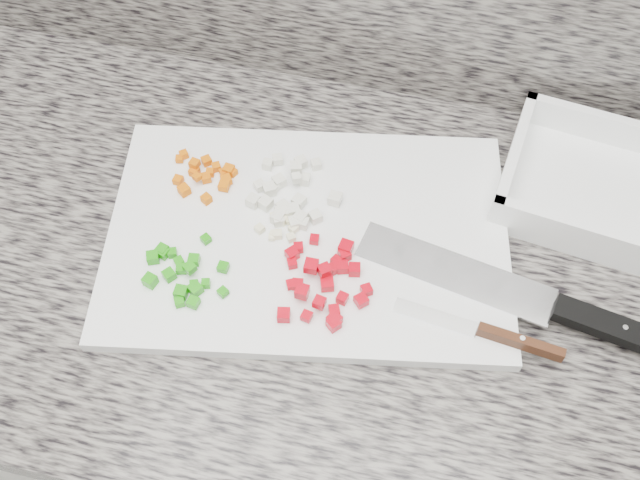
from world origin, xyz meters
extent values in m
cube|color=silver|center=(0.00, 1.44, 0.43)|extent=(3.92, 0.62, 0.86)
cube|color=slate|center=(0.00, 1.44, 0.88)|extent=(3.96, 0.64, 0.04)
cube|color=white|center=(-0.01, 1.46, 0.91)|extent=(0.54, 0.41, 0.02)
cube|color=#D66104|center=(-0.16, 1.50, 0.93)|extent=(0.01, 0.01, 0.01)
cube|color=#D66104|center=(-0.14, 1.47, 0.92)|extent=(0.02, 0.02, 0.01)
cube|color=#D66104|center=(-0.18, 1.49, 0.92)|extent=(0.01, 0.01, 0.01)
cube|color=#D66104|center=(-0.15, 1.52, 0.92)|extent=(0.01, 0.01, 0.01)
cube|color=#D66104|center=(-0.13, 1.52, 0.92)|extent=(0.01, 0.01, 0.01)
cube|color=#D66104|center=(-0.17, 1.51, 0.92)|extent=(0.01, 0.01, 0.01)
cube|color=#D66104|center=(-0.12, 1.50, 0.92)|extent=(0.01, 0.01, 0.01)
cube|color=#D66104|center=(-0.12, 1.52, 0.92)|extent=(0.01, 0.01, 0.01)
cube|color=#D66104|center=(-0.12, 1.51, 0.92)|extent=(0.02, 0.02, 0.01)
cube|color=#D66104|center=(-0.14, 1.53, 0.92)|extent=(0.01, 0.01, 0.01)
cube|color=#D66104|center=(-0.19, 1.53, 0.92)|extent=(0.01, 0.01, 0.01)
cube|color=#D66104|center=(-0.17, 1.52, 0.93)|extent=(0.01, 0.01, 0.01)
cube|color=#D66104|center=(-0.17, 1.48, 0.92)|extent=(0.02, 0.02, 0.01)
cube|color=#D66104|center=(-0.15, 1.51, 0.92)|extent=(0.02, 0.02, 0.01)
cube|color=#D66104|center=(-0.19, 1.54, 0.92)|extent=(0.01, 0.01, 0.01)
cube|color=#D66104|center=(-0.13, 1.52, 0.92)|extent=(0.01, 0.01, 0.01)
cube|color=#D66104|center=(-0.16, 1.53, 0.92)|extent=(0.02, 0.02, 0.01)
cube|color=silver|center=(-0.07, 1.48, 0.92)|extent=(0.02, 0.02, 0.01)
cube|color=silver|center=(-0.04, 1.56, 0.92)|extent=(0.02, 0.02, 0.01)
cube|color=silver|center=(-0.08, 1.51, 0.92)|extent=(0.02, 0.02, 0.01)
cube|color=silver|center=(-0.02, 1.56, 0.92)|extent=(0.02, 0.02, 0.01)
cube|color=silver|center=(-0.04, 1.52, 0.93)|extent=(0.01, 0.01, 0.01)
cube|color=silver|center=(-0.02, 1.46, 0.92)|extent=(0.02, 0.02, 0.01)
cube|color=silver|center=(-0.04, 1.48, 0.92)|extent=(0.02, 0.02, 0.01)
cube|color=silver|center=(-0.04, 1.54, 0.93)|extent=(0.02, 0.02, 0.01)
cube|color=silver|center=(0.00, 1.48, 0.92)|extent=(0.02, 0.02, 0.01)
cube|color=silver|center=(-0.04, 1.48, 0.92)|extent=(0.02, 0.02, 0.01)
cube|color=silver|center=(-0.03, 1.50, 0.92)|extent=(0.02, 0.02, 0.01)
cube|color=silver|center=(-0.08, 1.54, 0.92)|extent=(0.01, 0.01, 0.01)
cube|color=silver|center=(-0.07, 1.56, 0.92)|extent=(0.02, 0.02, 0.01)
cube|color=silver|center=(0.02, 1.51, 0.92)|extent=(0.02, 0.02, 0.01)
cube|color=silver|center=(-0.05, 1.47, 0.92)|extent=(0.02, 0.02, 0.01)
cube|color=silver|center=(-0.04, 1.48, 0.92)|extent=(0.02, 0.02, 0.01)
cube|color=silver|center=(-0.01, 1.47, 0.92)|extent=(0.01, 0.01, 0.01)
cube|color=silver|center=(-0.03, 1.53, 0.92)|extent=(0.01, 0.01, 0.01)
cube|color=silver|center=(-0.07, 1.51, 0.92)|extent=(0.02, 0.02, 0.01)
cube|color=silver|center=(-0.02, 1.47, 0.92)|extent=(0.02, 0.02, 0.01)
cube|color=silver|center=(-0.06, 1.52, 0.92)|extent=(0.02, 0.02, 0.01)
cube|color=silver|center=(-0.03, 1.48, 0.92)|extent=(0.02, 0.02, 0.01)
cube|color=silver|center=(-0.08, 1.48, 0.92)|extent=(0.02, 0.02, 0.01)
cube|color=silver|center=(-0.06, 1.51, 0.92)|extent=(0.01, 0.01, 0.01)
cube|color=silver|center=(-0.04, 1.46, 0.92)|extent=(0.02, 0.02, 0.01)
cube|color=#1E920D|center=(-0.17, 1.39, 0.92)|extent=(0.02, 0.02, 0.01)
cube|color=#1E920D|center=(-0.12, 1.37, 0.93)|extent=(0.02, 0.02, 0.01)
cube|color=#1E920D|center=(-0.11, 1.35, 0.92)|extent=(0.02, 0.02, 0.01)
cube|color=#1E920D|center=(-0.13, 1.34, 0.92)|extent=(0.01, 0.01, 0.01)
cube|color=#1E920D|center=(-0.13, 1.39, 0.92)|extent=(0.01, 0.01, 0.01)
cube|color=#1E920D|center=(-0.17, 1.35, 0.92)|extent=(0.02, 0.02, 0.01)
cube|color=#1E920D|center=(-0.17, 1.39, 0.92)|extent=(0.02, 0.02, 0.01)
cube|color=#1E920D|center=(-0.12, 1.35, 0.92)|extent=(0.01, 0.01, 0.01)
cube|color=#1E920D|center=(-0.09, 1.38, 0.92)|extent=(0.01, 0.01, 0.01)
cube|color=#1E920D|center=(-0.15, 1.36, 0.92)|extent=(0.02, 0.02, 0.01)
cube|color=#1E920D|center=(-0.13, 1.33, 0.92)|extent=(0.01, 0.01, 0.01)
cube|color=#1E920D|center=(-0.08, 1.35, 0.92)|extent=(0.01, 0.01, 0.01)
cube|color=#1E920D|center=(-0.15, 1.39, 0.92)|extent=(0.01, 0.01, 0.01)
cube|color=#1E920D|center=(-0.11, 1.33, 0.92)|extent=(0.01, 0.01, 0.01)
cube|color=#1E920D|center=(-0.17, 1.38, 0.92)|extent=(0.02, 0.02, 0.01)
cube|color=#1E920D|center=(-0.10, 1.36, 0.92)|extent=(0.01, 0.01, 0.01)
cube|color=#1E920D|center=(-0.14, 1.38, 0.92)|extent=(0.01, 0.01, 0.01)
cube|color=#1E920D|center=(-0.14, 1.37, 0.92)|extent=(0.01, 0.01, 0.01)
cube|color=#1E920D|center=(-0.12, 1.42, 0.92)|extent=(0.01, 0.01, 0.01)
cube|color=#BA0211|center=(0.08, 1.39, 0.92)|extent=(0.02, 0.02, 0.01)
cube|color=#BA0211|center=(0.01, 1.37, 0.93)|extent=(0.02, 0.02, 0.01)
cube|color=#BA0211|center=(0.06, 1.42, 0.92)|extent=(0.02, 0.02, 0.01)
cube|color=#BA0211|center=(0.03, 1.36, 0.93)|extent=(0.02, 0.02, 0.01)
cube|color=#BA0211|center=(0.05, 1.35, 0.92)|extent=(0.02, 0.02, 0.01)
cube|color=#BA0211|center=(0.05, 1.36, 0.92)|extent=(0.02, 0.02, 0.01)
cube|color=#BA0211|center=(0.04, 1.42, 0.92)|extent=(0.01, 0.01, 0.01)
cube|color=#BA0211|center=(0.02, 1.34, 0.92)|extent=(0.01, 0.01, 0.01)
cube|color=#BA0211|center=(0.03, 1.40, 0.93)|extent=(0.02, 0.02, 0.01)
cube|color=#BA0211|center=(0.08, 1.38, 0.92)|extent=(0.02, 0.02, 0.01)
cube|color=#BA0211|center=(-0.02, 1.42, 0.92)|extent=(0.02, 0.02, 0.01)
cube|color=#BA0211|center=(0.04, 1.41, 0.92)|extent=(0.02, 0.02, 0.01)
cube|color=#BA0211|center=(0.03, 1.39, 0.92)|extent=(0.02, 0.02, 0.01)
cube|color=#BA0211|center=(0.05, 1.42, 0.92)|extent=(0.02, 0.02, 0.01)
cube|color=#BA0211|center=(-0.01, 1.38, 0.92)|extent=(0.01, 0.01, 0.01)
cube|color=#BA0211|center=(0.01, 1.40, 0.93)|extent=(0.02, 0.02, 0.01)
cube|color=#BA0211|center=(0.00, 1.45, 0.92)|extent=(0.01, 0.01, 0.01)
cube|color=#BA0211|center=(-0.01, 1.34, 0.92)|extent=(0.02, 0.02, 0.01)
cube|color=#BA0211|center=(0.00, 1.38, 0.92)|extent=(0.01, 0.01, 0.01)
cube|color=#BA0211|center=(-0.01, 1.43, 0.92)|extent=(0.01, 0.01, 0.01)
cube|color=#BA0211|center=(0.05, 1.38, 0.92)|extent=(0.01, 0.01, 0.01)
cube|color=#BA0211|center=(0.05, 1.34, 0.92)|extent=(0.02, 0.02, 0.01)
cube|color=#BA0211|center=(0.04, 1.44, 0.92)|extent=(0.02, 0.02, 0.01)
cube|color=#BA0211|center=(0.04, 1.43, 0.92)|extent=(0.02, 0.02, 0.01)
cube|color=#BA0211|center=(-0.01, 1.41, 0.92)|extent=(0.01, 0.01, 0.01)
cube|color=beige|center=(-0.04, 1.44, 0.92)|extent=(0.01, 0.01, 0.01)
cube|color=beige|center=(-0.03, 1.47, 0.92)|extent=(0.01, 0.01, 0.01)
cube|color=beige|center=(-0.02, 1.44, 0.92)|extent=(0.01, 0.01, 0.01)
cube|color=beige|center=(-0.05, 1.44, 0.92)|extent=(0.01, 0.01, 0.01)
cube|color=beige|center=(-0.06, 1.45, 0.92)|extent=(0.01, 0.01, 0.01)
cube|color=beige|center=(-0.05, 1.44, 0.92)|extent=(0.01, 0.01, 0.01)
cube|color=beige|center=(-0.02, 1.46, 0.92)|extent=(0.01, 0.01, 0.01)
cube|color=beige|center=(-0.05, 1.47, 0.92)|extent=(0.01, 0.01, 0.01)
cube|color=beige|center=(-0.04, 1.46, 0.92)|extent=(0.01, 0.01, 0.01)
cube|color=white|center=(0.17, 1.44, 0.92)|extent=(0.24, 0.10, 0.00)
cube|color=black|center=(0.36, 1.40, 0.92)|extent=(0.15, 0.06, 0.02)
cylinder|color=white|center=(0.36, 1.40, 0.93)|extent=(0.01, 0.01, 0.00)
cube|color=white|center=(0.16, 1.38, 0.92)|extent=(0.10, 0.03, 0.00)
cube|color=#472211|center=(0.26, 1.37, 0.92)|extent=(0.10, 0.02, 0.02)
cylinder|color=white|center=(0.26, 1.37, 0.93)|extent=(0.01, 0.01, 0.00)
cube|color=white|center=(0.35, 1.60, 0.91)|extent=(0.29, 0.23, 0.01)
cube|color=white|center=(0.36, 1.69, 0.93)|extent=(0.27, 0.05, 0.04)
cube|color=white|center=(0.34, 1.51, 0.93)|extent=(0.27, 0.05, 0.04)
cube|color=white|center=(0.22, 1.62, 0.93)|extent=(0.04, 0.19, 0.04)
camera|label=1|loc=(0.12, 1.00, 1.64)|focal=40.00mm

